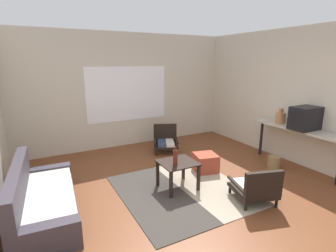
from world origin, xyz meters
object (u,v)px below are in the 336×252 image
object	(u,v)px
crt_television	(306,118)
glass_bottle	(175,157)
armchair_by_window	(165,140)
clay_vase	(280,117)
wicker_basket	(274,162)
coffee_table	(178,167)
ottoman_orange	(205,163)
couch	(41,200)
armchair_striped_foreground	(256,188)
console_shelf	(297,132)

from	to	relation	value
crt_television	glass_bottle	xyz separation A→B (m)	(-2.55, 0.38, -0.43)
armchair_by_window	clay_vase	distance (m)	2.52
wicker_basket	armchair_by_window	bearing A→B (deg)	126.34
coffee_table	ottoman_orange	xyz separation A→B (m)	(0.81, 0.33, -0.20)
couch	wicker_basket	bearing A→B (deg)	-5.56
coffee_table	glass_bottle	xyz separation A→B (m)	(-0.10, -0.09, 0.23)
armchair_striped_foreground	ottoman_orange	size ratio (longest dim) A/B	1.80
crt_television	wicker_basket	distance (m)	1.03
console_shelf	coffee_table	bearing A→B (deg)	172.14
armchair_by_window	console_shelf	size ratio (longest dim) A/B	0.41
crt_television	ottoman_orange	bearing A→B (deg)	153.72
console_shelf	wicker_basket	bearing A→B (deg)	155.72
couch	ottoman_orange	distance (m)	2.83
armchair_by_window	clay_vase	xyz separation A→B (m)	(1.77, -1.67, 0.67)
armchair_striped_foreground	wicker_basket	world-z (taller)	armchair_striped_foreground
coffee_table	crt_television	distance (m)	2.58
ottoman_orange	clay_vase	bearing A→B (deg)	-9.24
coffee_table	armchair_by_window	world-z (taller)	armchair_by_window
couch	ottoman_orange	size ratio (longest dim) A/B	4.73
armchair_striped_foreground	console_shelf	size ratio (longest dim) A/B	0.41
glass_bottle	coffee_table	bearing A→B (deg)	42.83
coffee_table	wicker_basket	bearing A→B (deg)	-4.78
couch	armchair_by_window	size ratio (longest dim) A/B	2.62
coffee_table	wicker_basket	xyz separation A→B (m)	(2.09, -0.17, -0.25)
couch	console_shelf	bearing A→B (deg)	-7.19
couch	glass_bottle	distance (m)	1.98
clay_vase	wicker_basket	distance (m)	0.93
armchair_by_window	ottoman_orange	xyz separation A→B (m)	(0.12, -1.40, -0.09)
crt_television	clay_vase	bearing A→B (deg)	89.67
couch	armchair_by_window	xyz separation A→B (m)	(2.70, 1.51, 0.04)
armchair_striped_foreground	wicker_basket	xyz separation A→B (m)	(1.31, 0.76, -0.13)
coffee_table	console_shelf	xyz separation A→B (m)	(2.45, -0.34, 0.36)
couch	coffee_table	xyz separation A→B (m)	(2.02, -0.23, 0.15)
ottoman_orange	crt_television	xyz separation A→B (m)	(1.64, -0.81, 0.86)
armchair_striped_foreground	ottoman_orange	distance (m)	1.28
couch	ottoman_orange	world-z (taller)	couch
wicker_basket	couch	bearing A→B (deg)	174.44
glass_bottle	clay_vase	bearing A→B (deg)	3.61
clay_vase	glass_bottle	xyz separation A→B (m)	(-2.55, -0.16, -0.34)
glass_bottle	armchair_striped_foreground	bearing A→B (deg)	-43.74
console_shelf	wicker_basket	size ratio (longest dim) A/B	7.39
crt_television	clay_vase	size ratio (longest dim) A/B	1.82
console_shelf	crt_television	xyz separation A→B (m)	(-0.00, -0.14, 0.30)
ottoman_orange	console_shelf	world-z (taller)	console_shelf
armchair_by_window	clay_vase	bearing A→B (deg)	-43.34
coffee_table	ottoman_orange	bearing A→B (deg)	22.45
crt_television	console_shelf	bearing A→B (deg)	88.68
console_shelf	crt_television	world-z (taller)	crt_television
coffee_table	wicker_basket	world-z (taller)	coffee_table
armchair_striped_foreground	crt_television	distance (m)	1.90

